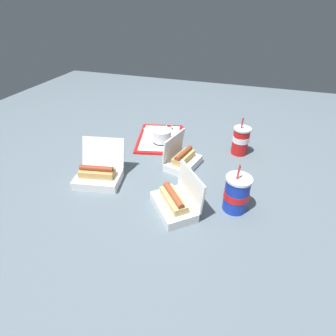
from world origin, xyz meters
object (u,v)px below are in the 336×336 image
Objects in this scene: food_tray at (160,138)px; soda_cup_left at (241,140)px; cake_container at (162,136)px; clamshell_hotdog_corner at (175,202)px; soda_cup_corner at (236,194)px; plastic_fork at (171,136)px; clamshell_hotdog_left at (99,174)px; ketchup_cup at (169,127)px; clamshell_hotdog_center at (182,159)px.

soda_cup_left reaches higher than food_tray.
clamshell_hotdog_corner is at bearing 24.61° from cake_container.
soda_cup_corner is (-0.08, 0.23, 0.04)m from clamshell_hotdog_corner.
plastic_fork reaches higher than food_tray.
plastic_fork is at bearing 159.85° from clamshell_hotdog_left.
soda_cup_corner reaches higher than ketchup_cup.
ketchup_cup is (-0.12, 0.02, 0.02)m from food_tray.
plastic_fork is (-0.03, 0.06, 0.01)m from food_tray.
soda_cup_left is (0.02, 0.46, 0.07)m from food_tray.
food_tray is 1.74× the size of clamshell_hotdog_left.
plastic_fork is at bearing -160.87° from clamshell_hotdog_corner.
ketchup_cup is at bearing -141.89° from soda_cup_corner.
ketchup_cup is at bearing 172.36° from food_tray.
cake_container is (0.05, 0.03, 0.04)m from food_tray.
clamshell_hotdog_corner reaches higher than clamshell_hotdog_center.
cake_container is at bearing 30.64° from food_tray.
soda_cup_corner reaches higher than clamshell_hotdog_corner.
soda_cup_corner is (0.60, 0.47, 0.05)m from ketchup_cup.
ketchup_cup is 0.19× the size of clamshell_hotdog_center.
clamshell_hotdog_center reaches higher than food_tray.
cake_container is 0.09m from plastic_fork.
soda_cup_corner reaches higher than cake_container.
plastic_fork is at bearing -139.70° from soda_cup_corner.
clamshell_hotdog_center is at bearing -49.40° from soda_cup_left.
food_tray is at bearing 164.89° from clamshell_hotdog_left.
clamshell_hotdog_center is 0.32m from clamshell_hotdog_corner.
clamshell_hotdog_left is 0.62m from soda_cup_corner.
soda_cup_left reaches higher than plastic_fork.
cake_container is 1.01× the size of plastic_fork.
clamshell_hotdog_left is (0.44, -0.16, -0.01)m from cake_container.
food_tray is at bearing -134.35° from soda_cup_corner.
food_tray is 1.69× the size of clamshell_hotdog_corner.
cake_container is 0.45× the size of clamshell_hotdog_corner.
soda_cup_left is at bearing 56.80° from plastic_fork.
soda_cup_corner is (0.24, 0.29, 0.04)m from clamshell_hotdog_center.
clamshell_hotdog_center is 0.35m from soda_cup_left.
clamshell_hotdog_corner is at bearing 78.91° from clamshell_hotdog_left.
ketchup_cup is at bearing -107.58° from soda_cup_left.
cake_container is 0.46m from clamshell_hotdog_left.
soda_cup_left is (0.14, 0.45, 0.05)m from ketchup_cup.
clamshell_hotdog_corner is (0.56, 0.26, 0.03)m from food_tray.
soda_cup_corner is (0.48, 0.49, 0.07)m from food_tray.
clamshell_hotdog_corner is at bearing 10.82° from clamshell_hotdog_center.
soda_cup_left is at bearing 72.42° from ketchup_cup.
clamshell_hotdog_left is (0.24, -0.33, -0.00)m from clamshell_hotdog_center.
clamshell_hotdog_corner is at bearing -7.33° from plastic_fork.
cake_container is at bearing -48.48° from plastic_fork.
cake_container is at bearing -138.34° from clamshell_hotdog_center.
soda_cup_left is at bearing 159.63° from clamshell_hotdog_corner.
plastic_fork is at bearing 157.98° from cake_container.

